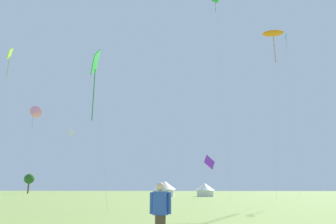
{
  "coord_description": "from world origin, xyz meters",
  "views": [
    {
      "loc": [
        3.71,
        -2.62,
        1.57
      ],
      "look_at": [
        0.0,
        32.0,
        10.55
      ],
      "focal_mm": 31.8,
      "sensor_mm": 36.0,
      "label": 1
    }
  ],
  "objects_px": {
    "kite_white_diamond": "(71,134)",
    "person_spectator": "(160,217)",
    "kite_cyan_diamond": "(287,45)",
    "festival_tent_right": "(165,188)",
    "tree_distant_right": "(29,179)",
    "kite_orange_parafoil": "(273,33)",
    "kite_green_diamond": "(96,65)",
    "festival_tent_left": "(205,189)",
    "kite_pink_delta": "(34,113)",
    "kite_lime_diamond": "(10,56)",
    "kite_purple_diamond": "(209,162)"
  },
  "relations": [
    {
      "from": "kite_white_diamond",
      "to": "person_spectator",
      "type": "relative_size",
      "value": 7.41
    },
    {
      "from": "kite_cyan_diamond",
      "to": "festival_tent_right",
      "type": "xyz_separation_m",
      "value": [
        -26.56,
        1.74,
        -29.92
      ]
    },
    {
      "from": "person_spectator",
      "to": "tree_distant_right",
      "type": "distance_m",
      "value": 99.05
    },
    {
      "from": "kite_orange_parafoil",
      "to": "person_spectator",
      "type": "xyz_separation_m",
      "value": [
        -13.99,
        -39.15,
        -26.3
      ]
    },
    {
      "from": "kite_cyan_diamond",
      "to": "kite_green_diamond",
      "type": "bearing_deg",
      "value": -127.04
    },
    {
      "from": "festival_tent_left",
      "to": "kite_white_diamond",
      "type": "bearing_deg",
      "value": -162.19
    },
    {
      "from": "kite_pink_delta",
      "to": "tree_distant_right",
      "type": "distance_m",
      "value": 58.65
    },
    {
      "from": "kite_cyan_diamond",
      "to": "kite_lime_diamond",
      "type": "height_order",
      "value": "kite_cyan_diamond"
    },
    {
      "from": "kite_purple_diamond",
      "to": "kite_lime_diamond",
      "type": "distance_m",
      "value": 36.97
    },
    {
      "from": "kite_orange_parafoil",
      "to": "kite_white_diamond",
      "type": "bearing_deg",
      "value": 169.49
    },
    {
      "from": "kite_white_diamond",
      "to": "festival_tent_left",
      "type": "bearing_deg",
      "value": 17.81
    },
    {
      "from": "kite_white_diamond",
      "to": "festival_tent_left",
      "type": "distance_m",
      "value": 28.71
    },
    {
      "from": "kite_pink_delta",
      "to": "tree_distant_right",
      "type": "xyz_separation_m",
      "value": [
        -29.23,
        50.19,
        -8.17
      ]
    },
    {
      "from": "festival_tent_right",
      "to": "festival_tent_left",
      "type": "relative_size",
      "value": 1.15
    },
    {
      "from": "kite_pink_delta",
      "to": "kite_purple_diamond",
      "type": "bearing_deg",
      "value": 22.53
    },
    {
      "from": "kite_lime_diamond",
      "to": "kite_purple_diamond",
      "type": "bearing_deg",
      "value": 21.19
    },
    {
      "from": "kite_lime_diamond",
      "to": "kite_white_diamond",
      "type": "bearing_deg",
      "value": 70.9
    },
    {
      "from": "kite_cyan_diamond",
      "to": "kite_orange_parafoil",
      "type": "relative_size",
      "value": 1.23
    },
    {
      "from": "kite_white_diamond",
      "to": "kite_pink_delta",
      "type": "bearing_deg",
      "value": -91.37
    },
    {
      "from": "festival_tent_right",
      "to": "kite_green_diamond",
      "type": "bearing_deg",
      "value": -92.28
    },
    {
      "from": "kite_orange_parafoil",
      "to": "person_spectator",
      "type": "height_order",
      "value": "kite_orange_parafoil"
    },
    {
      "from": "kite_purple_diamond",
      "to": "kite_white_diamond",
      "type": "xyz_separation_m",
      "value": [
        -26.33,
        1.79,
        5.76
      ]
    },
    {
      "from": "kite_green_diamond",
      "to": "festival_tent_left",
      "type": "distance_m",
      "value": 41.57
    },
    {
      "from": "kite_white_diamond",
      "to": "tree_distant_right",
      "type": "distance_m",
      "value": 48.16
    },
    {
      "from": "kite_cyan_diamond",
      "to": "kite_white_diamond",
      "type": "distance_m",
      "value": 48.61
    },
    {
      "from": "kite_white_diamond",
      "to": "festival_tent_left",
      "type": "height_order",
      "value": "kite_white_diamond"
    },
    {
      "from": "kite_green_diamond",
      "to": "festival_tent_left",
      "type": "relative_size",
      "value": 3.42
    },
    {
      "from": "kite_white_diamond",
      "to": "tree_distant_right",
      "type": "bearing_deg",
      "value": 128.34
    },
    {
      "from": "kite_green_diamond",
      "to": "person_spectator",
      "type": "height_order",
      "value": "kite_green_diamond"
    },
    {
      "from": "kite_cyan_diamond",
      "to": "festival_tent_left",
      "type": "bearing_deg",
      "value": 174.61
    },
    {
      "from": "kite_purple_diamond",
      "to": "tree_distant_right",
      "type": "xyz_separation_m",
      "value": [
        -55.86,
        39.14,
        -1.48
      ]
    },
    {
      "from": "kite_purple_diamond",
      "to": "kite_orange_parafoil",
      "type": "relative_size",
      "value": 0.26
    },
    {
      "from": "kite_cyan_diamond",
      "to": "festival_tent_right",
      "type": "height_order",
      "value": "kite_cyan_diamond"
    },
    {
      "from": "kite_green_diamond",
      "to": "festival_tent_left",
      "type": "bearing_deg",
      "value": 76.01
    },
    {
      "from": "kite_white_diamond",
      "to": "tree_distant_right",
      "type": "relative_size",
      "value": 2.09
    },
    {
      "from": "kite_pink_delta",
      "to": "tree_distant_right",
      "type": "relative_size",
      "value": 2.27
    },
    {
      "from": "kite_purple_diamond",
      "to": "festival_tent_right",
      "type": "xyz_separation_m",
      "value": [
        -8.98,
        9.99,
        -4.32
      ]
    },
    {
      "from": "kite_purple_diamond",
      "to": "kite_pink_delta",
      "type": "relative_size",
      "value": 0.53
    },
    {
      "from": "kite_cyan_diamond",
      "to": "kite_orange_parafoil",
      "type": "distance_m",
      "value": 15.48
    },
    {
      "from": "kite_cyan_diamond",
      "to": "festival_tent_right",
      "type": "relative_size",
      "value": 7.44
    },
    {
      "from": "person_spectator",
      "to": "kite_lime_diamond",
      "type": "bearing_deg",
      "value": 131.41
    },
    {
      "from": "kite_pink_delta",
      "to": "person_spectator",
      "type": "distance_m",
      "value": 42.69
    },
    {
      "from": "kite_cyan_diamond",
      "to": "kite_orange_parafoil",
      "type": "height_order",
      "value": "kite_cyan_diamond"
    },
    {
      "from": "kite_cyan_diamond",
      "to": "tree_distant_right",
      "type": "relative_size",
      "value": 5.61
    },
    {
      "from": "kite_green_diamond",
      "to": "festival_tent_left",
      "type": "height_order",
      "value": "kite_green_diamond"
    },
    {
      "from": "kite_cyan_diamond",
      "to": "tree_distant_right",
      "type": "bearing_deg",
      "value": 157.19
    },
    {
      "from": "kite_orange_parafoil",
      "to": "festival_tent_left",
      "type": "distance_m",
      "value": 32.22
    },
    {
      "from": "kite_pink_delta",
      "to": "person_spectator",
      "type": "bearing_deg",
      "value": -54.25
    },
    {
      "from": "kite_green_diamond",
      "to": "kite_lime_diamond",
      "type": "height_order",
      "value": "kite_lime_diamond"
    },
    {
      "from": "kite_lime_diamond",
      "to": "person_spectator",
      "type": "distance_m",
      "value": 47.89
    }
  ]
}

